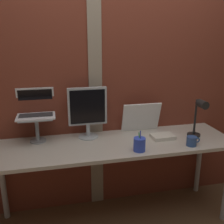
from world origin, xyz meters
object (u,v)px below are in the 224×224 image
Objects in this scene: laptop at (36,108)px; monitor at (88,109)px; whiteboard_panel at (141,117)px; pen_cup at (139,144)px; desk_lamp at (199,114)px; coffee_mug at (192,141)px.

monitor is at bearing -8.55° from laptop.
pen_cup is at bearing -110.39° from whiteboard_panel.
laptop is 0.89× the size of desk_lamp.
coffee_mug is at bearing -19.37° from laptop.
monitor is at bearing 133.68° from pen_cup.
pen_cup is 0.46m from coffee_mug.
desk_lamp is 2.03× the size of pen_cup.
monitor reaches higher than desk_lamp.
laptop is at bearing 160.63° from coffee_mug.
monitor reaches higher than laptop.
monitor is 0.45m from laptop.
laptop reaches higher than desk_lamp.
monitor is 1.44× the size of laptop.
laptop reaches higher than coffee_mug.
monitor is 1.28× the size of desk_lamp.
desk_lamp is 0.27m from coffee_mug.
whiteboard_panel is at bearing 4.65° from monitor.
desk_lamp is at bearing -13.63° from monitor.
desk_lamp is (0.44, -0.28, 0.08)m from whiteboard_panel.
coffee_mug is (1.27, -0.45, -0.25)m from laptop.
monitor is at bearing 155.32° from coffee_mug.
laptop is at bearing 178.54° from whiteboard_panel.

